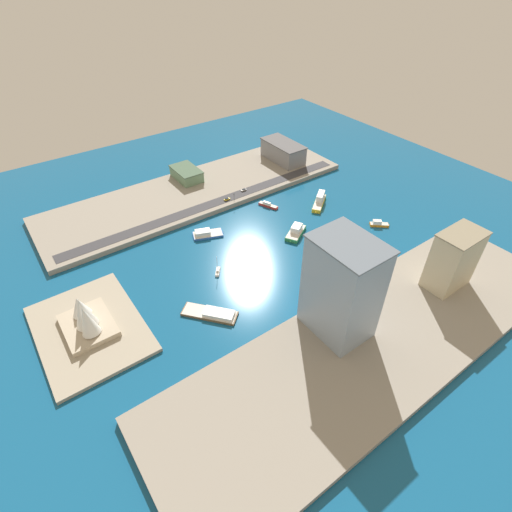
{
  "coord_description": "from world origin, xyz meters",
  "views": [
    {
      "loc": [
        -157.47,
        121.59,
        157.43
      ],
      "look_at": [
        -3.73,
        11.17,
        3.46
      ],
      "focal_mm": 27.65,
      "sensor_mm": 36.0,
      "label": 1
    }
  ],
  "objects_px": {
    "terminal_long_green": "(187,174)",
    "taxi_yellow_cab": "(227,199)",
    "warehouse_low_gray": "(283,151)",
    "office_block_beige": "(453,260)",
    "traffic_light_waterfront": "(234,196)",
    "ferry_yellow_fast": "(320,201)",
    "van_white": "(244,190)",
    "sailboat_small_white": "(218,271)",
    "catamaran_blue": "(206,234)",
    "tower_tall_glass": "(342,288)",
    "patrol_launch_navy": "(354,234)",
    "tugboat_red": "(268,205)",
    "ferry_green_doubledeck": "(296,232)",
    "barge_flat_brown": "(213,313)",
    "opera_landmark": "(85,317)",
    "water_taxi_orange": "(379,224)"
  },
  "relations": [
    {
      "from": "catamaran_blue",
      "to": "ferry_green_doubledeck",
      "type": "xyz_separation_m",
      "value": [
        -34.37,
        -50.03,
        0.72
      ]
    },
    {
      "from": "tugboat_red",
      "to": "opera_landmark",
      "type": "xyz_separation_m",
      "value": [
        -41.57,
        146.38,
        8.2
      ]
    },
    {
      "from": "terminal_long_green",
      "to": "taxi_yellow_cab",
      "type": "height_order",
      "value": "terminal_long_green"
    },
    {
      "from": "tugboat_red",
      "to": "terminal_long_green",
      "type": "bearing_deg",
      "value": 24.79
    },
    {
      "from": "water_taxi_orange",
      "to": "terminal_long_green",
      "type": "xyz_separation_m",
      "value": [
        133.31,
        79.05,
        6.41
      ]
    },
    {
      "from": "office_block_beige",
      "to": "patrol_launch_navy",
      "type": "bearing_deg",
      "value": 2.9
    },
    {
      "from": "office_block_beige",
      "to": "traffic_light_waterfront",
      "type": "height_order",
      "value": "office_block_beige"
    },
    {
      "from": "patrol_launch_navy",
      "to": "office_block_beige",
      "type": "distance_m",
      "value": 68.31
    },
    {
      "from": "catamaran_blue",
      "to": "ferry_green_doubledeck",
      "type": "bearing_deg",
      "value": -124.49
    },
    {
      "from": "tower_tall_glass",
      "to": "opera_landmark",
      "type": "distance_m",
      "value": 127.25
    },
    {
      "from": "tugboat_red",
      "to": "warehouse_low_gray",
      "type": "distance_m",
      "value": 74.14
    },
    {
      "from": "sailboat_small_white",
      "to": "office_block_beige",
      "type": "bearing_deg",
      "value": -131.42
    },
    {
      "from": "traffic_light_waterfront",
      "to": "office_block_beige",
      "type": "bearing_deg",
      "value": -161.71
    },
    {
      "from": "ferry_yellow_fast",
      "to": "van_white",
      "type": "distance_m",
      "value": 59.0
    },
    {
      "from": "traffic_light_waterfront",
      "to": "sailboat_small_white",
      "type": "bearing_deg",
      "value": 139.32
    },
    {
      "from": "van_white",
      "to": "traffic_light_waterfront",
      "type": "bearing_deg",
      "value": 120.58
    },
    {
      "from": "office_block_beige",
      "to": "traffic_light_waterfront",
      "type": "bearing_deg",
      "value": 18.29
    },
    {
      "from": "office_block_beige",
      "to": "warehouse_low_gray",
      "type": "distance_m",
      "value": 180.61
    },
    {
      "from": "office_block_beige",
      "to": "terminal_long_green",
      "type": "xyz_separation_m",
      "value": [
        196.81,
        59.89,
        -13.08
      ]
    },
    {
      "from": "tugboat_red",
      "to": "barge_flat_brown",
      "type": "height_order",
      "value": "tugboat_red"
    },
    {
      "from": "barge_flat_brown",
      "to": "catamaran_blue",
      "type": "distance_m",
      "value": 72.9
    },
    {
      "from": "ferry_green_doubledeck",
      "to": "terminal_long_green",
      "type": "relative_size",
      "value": 0.75
    },
    {
      "from": "ferry_yellow_fast",
      "to": "van_white",
      "type": "bearing_deg",
      "value": 40.86
    },
    {
      "from": "patrol_launch_navy",
      "to": "catamaran_blue",
      "type": "distance_m",
      "value": 100.11
    },
    {
      "from": "ferry_green_doubledeck",
      "to": "tugboat_red",
      "type": "bearing_deg",
      "value": -9.12
    },
    {
      "from": "tugboat_red",
      "to": "barge_flat_brown",
      "type": "relative_size",
      "value": 0.56
    },
    {
      "from": "tugboat_red",
      "to": "tower_tall_glass",
      "type": "relative_size",
      "value": 0.3
    },
    {
      "from": "tower_tall_glass",
      "to": "ferry_green_doubledeck",
      "type": "bearing_deg",
      "value": -26.83
    },
    {
      "from": "traffic_light_waterfront",
      "to": "opera_landmark",
      "type": "height_order",
      "value": "opera_landmark"
    },
    {
      "from": "ferry_yellow_fast",
      "to": "traffic_light_waterfront",
      "type": "xyz_separation_m",
      "value": [
        36.12,
        52.95,
        5.02
      ]
    },
    {
      "from": "ferry_green_doubledeck",
      "to": "terminal_long_green",
      "type": "distance_m",
      "value": 110.61
    },
    {
      "from": "patrol_launch_navy",
      "to": "tower_tall_glass",
      "type": "xyz_separation_m",
      "value": [
        -52.06,
        69.8,
        28.65
      ]
    },
    {
      "from": "tower_tall_glass",
      "to": "taxi_yellow_cab",
      "type": "relative_size",
      "value": 11.37
    },
    {
      "from": "office_block_beige",
      "to": "opera_landmark",
      "type": "height_order",
      "value": "office_block_beige"
    },
    {
      "from": "barge_flat_brown",
      "to": "warehouse_low_gray",
      "type": "relative_size",
      "value": 0.7
    },
    {
      "from": "traffic_light_waterfront",
      "to": "warehouse_low_gray",
      "type": "bearing_deg",
      "value": -65.35
    },
    {
      "from": "van_white",
      "to": "sailboat_small_white",
      "type": "bearing_deg",
      "value": 136.01
    },
    {
      "from": "sailboat_small_white",
      "to": "traffic_light_waterfront",
      "type": "distance_m",
      "value": 77.27
    },
    {
      "from": "ferry_green_doubledeck",
      "to": "warehouse_low_gray",
      "type": "xyz_separation_m",
      "value": [
        89.29,
        -60.09,
        9.2
      ]
    },
    {
      "from": "water_taxi_orange",
      "to": "ferry_yellow_fast",
      "type": "bearing_deg",
      "value": 17.31
    },
    {
      "from": "tower_tall_glass",
      "to": "taxi_yellow_cab",
      "type": "height_order",
      "value": "tower_tall_glass"
    },
    {
      "from": "traffic_light_waterfront",
      "to": "tower_tall_glass",
      "type": "bearing_deg",
      "value": 169.16
    },
    {
      "from": "taxi_yellow_cab",
      "to": "terminal_long_green",
      "type": "bearing_deg",
      "value": 9.88
    },
    {
      "from": "warehouse_low_gray",
      "to": "taxi_yellow_cab",
      "type": "distance_m",
      "value": 82.7
    },
    {
      "from": "catamaran_blue",
      "to": "warehouse_low_gray",
      "type": "bearing_deg",
      "value": -63.49
    },
    {
      "from": "barge_flat_brown",
      "to": "van_white",
      "type": "bearing_deg",
      "value": -41.82
    },
    {
      "from": "patrol_launch_navy",
      "to": "van_white",
      "type": "distance_m",
      "value": 93.14
    },
    {
      "from": "terminal_long_green",
      "to": "tower_tall_glass",
      "type": "bearing_deg",
      "value": 175.88
    },
    {
      "from": "ferry_yellow_fast",
      "to": "office_block_beige",
      "type": "relative_size",
      "value": 0.68
    },
    {
      "from": "warehouse_low_gray",
      "to": "taxi_yellow_cab",
      "type": "bearing_deg",
      "value": 110.82
    }
  ]
}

